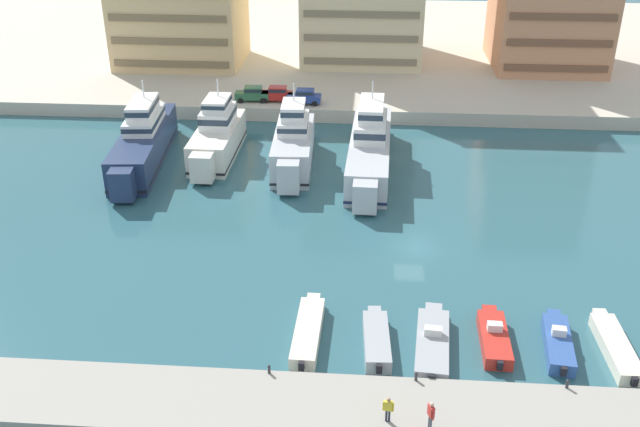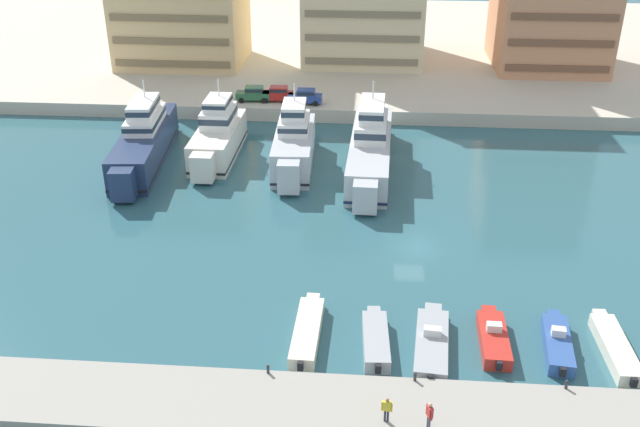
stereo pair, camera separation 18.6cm
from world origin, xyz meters
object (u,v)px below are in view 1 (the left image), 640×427
car_green_far_left (253,93)px  car_blue_mid_left (304,96)px  yacht_navy_far_left (143,141)px  yacht_ivory_left (217,136)px  pedestrian_far_side (388,408)px  motorboat_blue_center (558,342)px  pedestrian_near_edge (431,413)px  motorboat_grey_mid_left (432,342)px  car_red_left (277,93)px  motorboat_grey_left (376,340)px  yacht_silver_mid_left (293,145)px  yacht_silver_center_left (370,146)px  motorboat_cream_far_left (308,331)px  motorboat_red_center_left (494,337)px  motorboat_cream_center_right (615,347)px

car_green_far_left → car_blue_mid_left: same height
yacht_navy_far_left → yacht_ivory_left: yacht_navy_far_left is taller
pedestrian_far_side → motorboat_blue_center: bearing=36.6°
pedestrian_near_edge → pedestrian_far_side: size_ratio=1.08×
motorboat_grey_mid_left → car_red_left: (-16.00, 45.26, 2.14)m
motorboat_grey_left → pedestrian_near_edge: pedestrian_near_edge is taller
yacht_silver_mid_left → car_blue_mid_left: size_ratio=3.69×
yacht_silver_mid_left → yacht_silver_center_left: bearing=1.6°
yacht_silver_mid_left → motorboat_cream_far_left: (4.10, -28.82, -1.82)m
motorboat_grey_left → motorboat_grey_mid_left: bearing=1.0°
yacht_navy_far_left → pedestrian_far_side: (24.85, -36.98, -0.55)m
yacht_navy_far_left → yacht_ivory_left: (7.27, 2.08, -0.04)m
motorboat_red_center_left → motorboat_grey_mid_left: bearing=-169.1°
motorboat_cream_far_left → motorboat_cream_center_right: bearing=-0.3°
motorboat_red_center_left → car_green_far_left: (-23.07, 44.27, 2.11)m
motorboat_blue_center → pedestrian_near_edge: 12.42m
yacht_silver_mid_left → car_red_left: 16.34m
yacht_navy_far_left → yacht_silver_mid_left: (15.56, 0.08, 0.07)m
car_blue_mid_left → motorboat_grey_mid_left: bearing=-74.2°
yacht_navy_far_left → motorboat_cream_center_right: bearing=-36.1°
motorboat_grey_left → car_green_far_left: (-15.35, 45.12, 2.10)m
yacht_navy_far_left → motorboat_red_center_left: bearing=-41.7°
motorboat_cream_center_right → yacht_silver_mid_left: bearing=129.8°
yacht_silver_center_left → car_green_far_left: yacht_silver_center_left is taller
car_green_far_left → pedestrian_far_side: bearing=-73.1°
pedestrian_near_edge → motorboat_grey_mid_left: bearing=85.1°
motorboat_red_center_left → pedestrian_near_edge: (-4.77, -8.83, 1.28)m
car_blue_mid_left → pedestrian_near_edge: (11.90, -52.53, -0.83)m
yacht_navy_far_left → motorboat_grey_left: 38.08m
motorboat_grey_mid_left → car_blue_mid_left: 46.28m
motorboat_cream_far_left → car_green_far_left: size_ratio=1.90×
motorboat_grey_left → car_red_left: bearing=105.3°
yacht_silver_center_left → motorboat_red_center_left: size_ratio=3.41×
motorboat_cream_far_left → motorboat_grey_mid_left: 8.22m
yacht_silver_mid_left → car_green_far_left: bearing=113.1°
motorboat_cream_center_right → pedestrian_near_edge: (-12.47, -8.46, 1.32)m
motorboat_grey_mid_left → pedestrian_far_side: bearing=-111.3°
car_green_far_left → motorboat_red_center_left: bearing=-62.5°
motorboat_grey_left → motorboat_cream_far_left: bearing=172.6°
yacht_navy_far_left → car_blue_mid_left: 21.55m
car_blue_mid_left → pedestrian_near_edge: bearing=-77.2°
motorboat_cream_far_left → car_red_left: car_red_left is taller
motorboat_blue_center → pedestrian_far_side: (-11.17, -8.28, 1.21)m
motorboat_blue_center → motorboat_cream_center_right: motorboat_blue_center is taller
yacht_silver_center_left → pedestrian_far_side: size_ratio=13.41×
pedestrian_near_edge → yacht_navy_far_left: bearing=126.1°
motorboat_cream_far_left → pedestrian_near_edge: bearing=-48.8°
motorboat_blue_center → motorboat_cream_center_right: 3.61m
pedestrian_far_side → pedestrian_near_edge: bearing=-8.2°
yacht_silver_center_left → pedestrian_near_edge: 37.81m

